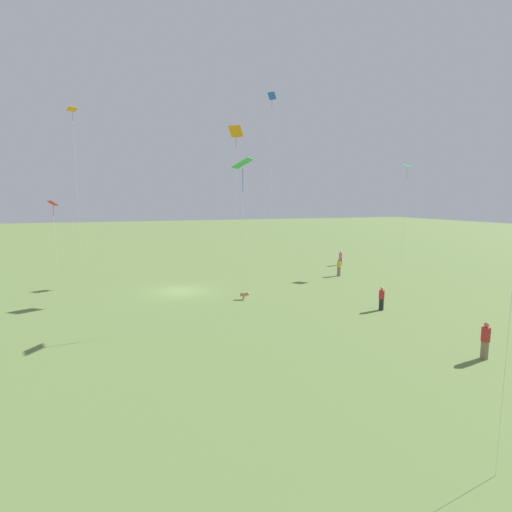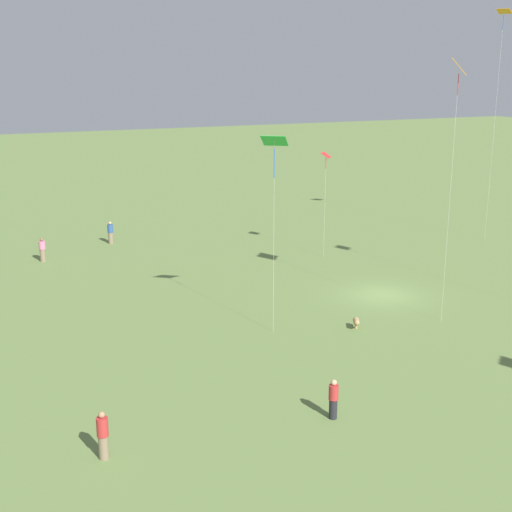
{
  "view_description": "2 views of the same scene",
  "coord_description": "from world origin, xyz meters",
  "px_view_note": "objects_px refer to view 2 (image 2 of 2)",
  "views": [
    {
      "loc": [
        5.34,
        33.42,
        7.69
      ],
      "look_at": [
        -4.21,
        7.31,
        3.8
      ],
      "focal_mm": 28.0,
      "sensor_mm": 36.0,
      "label": 1
    },
    {
      "loc": [
        -34.5,
        24.27,
        13.62
      ],
      "look_at": [
        -5.4,
        10.96,
        5.03
      ],
      "focal_mm": 50.0,
      "sensor_mm": 36.0,
      "label": 2
    }
  ],
  "objects_px": {
    "kite_8": "(503,23)",
    "kite_7": "(326,160)",
    "person_3": "(103,435)",
    "kite_6": "(459,75)",
    "person_2": "(333,399)",
    "kite_5": "(274,146)",
    "dog_0": "(356,322)",
    "person_0": "(42,250)",
    "person_5": "(110,233)"
  },
  "relations": [
    {
      "from": "person_0",
      "to": "kite_8",
      "type": "relative_size",
      "value": 0.1
    },
    {
      "from": "kite_7",
      "to": "kite_5",
      "type": "bearing_deg",
      "value": -122.49
    },
    {
      "from": "kite_6",
      "to": "kite_8",
      "type": "distance_m",
      "value": 21.0
    },
    {
      "from": "person_0",
      "to": "person_3",
      "type": "xyz_separation_m",
      "value": [
        -28.22,
        2.08,
        0.07
      ]
    },
    {
      "from": "kite_6",
      "to": "kite_7",
      "type": "xyz_separation_m",
      "value": [
        14.64,
        -0.95,
        -6.02
      ]
    },
    {
      "from": "kite_5",
      "to": "person_5",
      "type": "bearing_deg",
      "value": -0.93
    },
    {
      "from": "person_2",
      "to": "kite_5",
      "type": "relative_size",
      "value": 0.16
    },
    {
      "from": "person_5",
      "to": "kite_7",
      "type": "relative_size",
      "value": 0.23
    },
    {
      "from": "kite_5",
      "to": "kite_6",
      "type": "bearing_deg",
      "value": -113.82
    },
    {
      "from": "kite_5",
      "to": "dog_0",
      "type": "bearing_deg",
      "value": -118.7
    },
    {
      "from": "dog_0",
      "to": "person_3",
      "type": "bearing_deg",
      "value": 52.77
    },
    {
      "from": "person_0",
      "to": "kite_7",
      "type": "bearing_deg",
      "value": 133.16
    },
    {
      "from": "person_2",
      "to": "person_3",
      "type": "bearing_deg",
      "value": 3.19
    },
    {
      "from": "person_0",
      "to": "kite_6",
      "type": "distance_m",
      "value": 30.88
    },
    {
      "from": "person_3",
      "to": "kite_7",
      "type": "distance_m",
      "value": 30.39
    },
    {
      "from": "person_0",
      "to": "kite_8",
      "type": "bearing_deg",
      "value": 140.44
    },
    {
      "from": "person_3",
      "to": "kite_5",
      "type": "distance_m",
      "value": 16.63
    },
    {
      "from": "person_2",
      "to": "kite_8",
      "type": "bearing_deg",
      "value": -133.37
    },
    {
      "from": "kite_8",
      "to": "kite_6",
      "type": "bearing_deg",
      "value": 146.08
    },
    {
      "from": "person_2",
      "to": "kite_6",
      "type": "xyz_separation_m",
      "value": [
        7.17,
        -11.12,
        12.3
      ]
    },
    {
      "from": "person_3",
      "to": "kite_7",
      "type": "bearing_deg",
      "value": -70.05
    },
    {
      "from": "person_2",
      "to": "person_3",
      "type": "distance_m",
      "value": 9.02
    },
    {
      "from": "person_0",
      "to": "person_2",
      "type": "xyz_separation_m",
      "value": [
        -29.02,
        -6.91,
        -0.01
      ]
    },
    {
      "from": "person_2",
      "to": "dog_0",
      "type": "bearing_deg",
      "value": -119.21
    },
    {
      "from": "person_3",
      "to": "kite_6",
      "type": "relative_size",
      "value": 0.13
    },
    {
      "from": "person_2",
      "to": "person_5",
      "type": "distance_m",
      "value": 32.29
    },
    {
      "from": "kite_5",
      "to": "dog_0",
      "type": "height_order",
      "value": "kite_5"
    },
    {
      "from": "kite_6",
      "to": "dog_0",
      "type": "relative_size",
      "value": 19.34
    },
    {
      "from": "person_5",
      "to": "kite_5",
      "type": "distance_m",
      "value": 24.6
    },
    {
      "from": "kite_5",
      "to": "kite_8",
      "type": "bearing_deg",
      "value": -74.12
    },
    {
      "from": "dog_0",
      "to": "person_5",
      "type": "bearing_deg",
      "value": -45.74
    },
    {
      "from": "kite_8",
      "to": "person_0",
      "type": "bearing_deg",
      "value": 90.74
    },
    {
      "from": "person_3",
      "to": "person_2",
      "type": "bearing_deg",
      "value": -120.1
    },
    {
      "from": "person_3",
      "to": "dog_0",
      "type": "distance_m",
      "value": 16.85
    },
    {
      "from": "person_2",
      "to": "dog_0",
      "type": "xyz_separation_m",
      "value": [
        8.08,
        -6.21,
        -0.43
      ]
    },
    {
      "from": "person_0",
      "to": "kite_6",
      "type": "relative_size",
      "value": 0.12
    },
    {
      "from": "kite_5",
      "to": "dog_0",
      "type": "xyz_separation_m",
      "value": [
        -1.5,
        -4.2,
        -9.39
      ]
    },
    {
      "from": "person_5",
      "to": "kite_8",
      "type": "height_order",
      "value": "kite_8"
    },
    {
      "from": "person_0",
      "to": "dog_0",
      "type": "distance_m",
      "value": 24.72
    },
    {
      "from": "kite_8",
      "to": "dog_0",
      "type": "height_order",
      "value": "kite_8"
    },
    {
      "from": "person_3",
      "to": "person_5",
      "type": "distance_m",
      "value": 32.41
    },
    {
      "from": "person_5",
      "to": "kite_5",
      "type": "xyz_separation_m",
      "value": [
        -22.69,
        -3.23,
        8.92
      ]
    },
    {
      "from": "kite_5",
      "to": "kite_6",
      "type": "height_order",
      "value": "kite_6"
    },
    {
      "from": "person_2",
      "to": "kite_6",
      "type": "distance_m",
      "value": 18.07
    },
    {
      "from": "kite_5",
      "to": "kite_8",
      "type": "height_order",
      "value": "kite_8"
    },
    {
      "from": "person_3",
      "to": "kite_6",
      "type": "height_order",
      "value": "kite_6"
    },
    {
      "from": "person_5",
      "to": "kite_6",
      "type": "bearing_deg",
      "value": -127.37
    },
    {
      "from": "kite_8",
      "to": "person_2",
      "type": "bearing_deg",
      "value": 142.57
    },
    {
      "from": "kite_8",
      "to": "kite_7",
      "type": "bearing_deg",
      "value": 100.96
    },
    {
      "from": "person_0",
      "to": "kite_5",
      "type": "relative_size",
      "value": 0.17
    }
  ]
}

